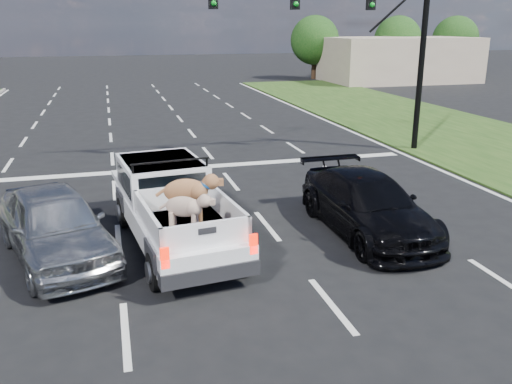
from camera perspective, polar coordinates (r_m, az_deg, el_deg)
The scene contains 10 objects.
ground at distance 9.22m, azimuth -2.37°, elevation -13.21°, with size 160.00×160.00×0.00m, color black.
road_markings at distance 15.15m, azimuth -7.93°, elevation -0.82°, with size 17.75×60.00×0.01m.
traffic_signal at distance 20.31m, azimuth 11.35°, elevation 17.12°, with size 9.11×0.31×7.00m.
building_right at distance 48.11m, azimuth 14.79°, elevation 13.33°, with size 12.00×7.00×3.60m, color tan.
tree_far_d at distance 49.08m, azimuth 6.20°, elevation 15.59°, with size 4.20×4.20×5.40m.
tree_far_e at distance 52.50m, azimuth 14.67°, elevation 15.26°, with size 4.20×4.20×5.40m.
tree_far_f at distance 55.69m, azimuth 20.24°, elevation 14.86°, with size 4.20×4.20×5.40m.
pickup_truck at distance 11.91m, azimuth -8.75°, elevation -1.41°, with size 2.42×5.25×1.90m.
silver_sedan at distance 11.82m, azimuth -20.38°, elevation -3.26°, with size 1.76×4.37×1.49m, color #A5A8AC.
black_coupe at distance 12.77m, azimuth 11.64°, elevation -1.29°, with size 1.91×4.69×1.36m, color black.
Camera 1 is at (-1.72, -7.75, 4.68)m, focal length 38.00 mm.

